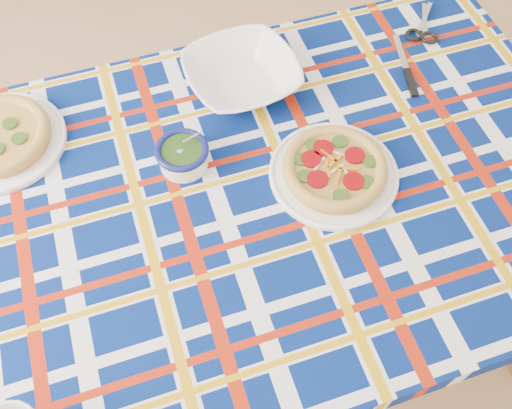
{
  "coord_description": "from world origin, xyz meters",
  "views": [
    {
      "loc": [
        0.33,
        -0.89,
        1.86
      ],
      "look_at": [
        0.37,
        -0.22,
        0.79
      ],
      "focal_mm": 40.0,
      "sensor_mm": 36.0,
      "label": 1
    }
  ],
  "objects_px": {
    "main_focaccia_plate": "(335,168)",
    "serving_bowl": "(242,75)",
    "dining_table": "(256,211)",
    "pesto_bowl": "(182,154)"
  },
  "relations": [
    {
      "from": "pesto_bowl",
      "to": "main_focaccia_plate",
      "type": "bearing_deg",
      "value": -9.6
    },
    {
      "from": "dining_table",
      "to": "pesto_bowl",
      "type": "xyz_separation_m",
      "value": [
        -0.16,
        0.09,
        0.12
      ]
    },
    {
      "from": "main_focaccia_plate",
      "to": "serving_bowl",
      "type": "bearing_deg",
      "value": 123.04
    },
    {
      "from": "serving_bowl",
      "to": "dining_table",
      "type": "bearing_deg",
      "value": -87.77
    },
    {
      "from": "main_focaccia_plate",
      "to": "pesto_bowl",
      "type": "distance_m",
      "value": 0.35
    },
    {
      "from": "main_focaccia_plate",
      "to": "serving_bowl",
      "type": "height_order",
      "value": "serving_bowl"
    },
    {
      "from": "dining_table",
      "to": "pesto_bowl",
      "type": "relative_size",
      "value": 14.53
    },
    {
      "from": "dining_table",
      "to": "pesto_bowl",
      "type": "bearing_deg",
      "value": 135.56
    },
    {
      "from": "dining_table",
      "to": "pesto_bowl",
      "type": "height_order",
      "value": "pesto_bowl"
    },
    {
      "from": "main_focaccia_plate",
      "to": "pesto_bowl",
      "type": "xyz_separation_m",
      "value": [
        -0.35,
        0.06,
        0.01
      ]
    }
  ]
}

